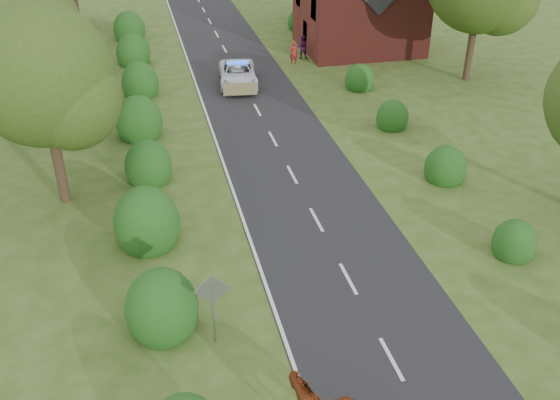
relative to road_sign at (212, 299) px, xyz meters
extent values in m
plane|color=#355318|center=(5.00, -2.00, -1.65)|extent=(120.00, 120.00, 0.00)
cube|color=black|center=(5.00, 13.00, -1.64)|extent=(6.00, 70.00, 0.02)
cube|color=white|center=(5.00, -2.00, -1.63)|extent=(0.12, 1.80, 0.01)
cube|color=white|center=(5.00, 2.00, -1.63)|extent=(0.12, 1.80, 0.01)
cube|color=white|center=(5.00, 6.00, -1.63)|extent=(0.12, 1.80, 0.01)
cube|color=white|center=(5.00, 10.00, -1.63)|extent=(0.12, 1.80, 0.01)
cube|color=white|center=(5.00, 14.00, -1.63)|extent=(0.12, 1.80, 0.01)
cube|color=white|center=(5.00, 18.00, -1.63)|extent=(0.12, 1.80, 0.01)
cube|color=white|center=(5.00, 22.00, -1.63)|extent=(0.12, 1.80, 0.01)
cube|color=white|center=(5.00, 26.00, -1.63)|extent=(0.12, 1.80, 0.01)
cube|color=white|center=(5.00, 30.00, -1.63)|extent=(0.12, 1.80, 0.01)
cube|color=white|center=(5.00, 34.00, -1.63)|extent=(0.12, 1.80, 0.01)
cube|color=white|center=(5.00, 38.00, -1.63)|extent=(0.12, 1.80, 0.01)
cube|color=white|center=(5.00, 42.00, -1.63)|extent=(0.12, 1.80, 0.01)
cube|color=white|center=(5.00, 46.00, -1.63)|extent=(0.12, 1.80, 0.01)
cube|color=white|center=(2.10, 13.00, -1.63)|extent=(0.12, 70.00, 0.01)
ellipsoid|color=#174919|center=(-1.50, 1.00, -0.91)|extent=(2.30, 2.41, 2.70)
ellipsoid|color=#174919|center=(-1.70, 6.00, -0.83)|extent=(2.50, 2.62, 3.00)
ellipsoid|color=#174919|center=(-1.40, 11.00, -0.97)|extent=(2.10, 2.20, 2.50)
ellipsoid|color=#174919|center=(-1.60, 16.00, -0.88)|extent=(2.40, 2.52, 2.80)
ellipsoid|color=#174919|center=(-1.30, 22.00, -0.94)|extent=(2.20, 2.31, 2.60)
ellipsoid|color=#174919|center=(-1.50, 28.00, -0.91)|extent=(2.30, 2.41, 2.70)
ellipsoid|color=#174919|center=(-1.60, 34.00, -0.88)|extent=(2.40, 2.52, 2.80)
ellipsoid|color=#174919|center=(11.40, 2.00, -1.13)|extent=(1.60, 1.68, 1.90)
ellipsoid|color=#174919|center=(11.60, 8.00, -1.08)|extent=(1.90, 2.00, 2.10)
ellipsoid|color=#174919|center=(11.50, 14.00, -1.10)|extent=(1.70, 1.78, 2.00)
ellipsoid|color=#174919|center=(11.80, 20.00, -1.10)|extent=(1.80, 1.89, 2.00)
ellipsoid|color=#174919|center=(11.60, 34.00, -1.10)|extent=(1.70, 1.78, 2.00)
cylinder|color=#332316|center=(-5.00, 10.00, 0.33)|extent=(0.44, 0.44, 3.96)
sphere|color=#284116|center=(-5.00, 10.00, 3.93)|extent=(5.60, 5.60, 5.60)
sphere|color=#4D6720|center=(-4.02, 9.44, 3.03)|extent=(3.92, 3.92, 3.92)
cylinder|color=#332316|center=(-6.50, 18.00, 0.22)|extent=(0.44, 0.44, 3.74)
sphere|color=#284116|center=(-6.50, 18.00, 3.62)|extent=(5.60, 5.60, 5.60)
sphere|color=#4D6720|center=(-5.52, 17.44, 2.77)|extent=(3.92, 3.92, 3.92)
cylinder|color=#332316|center=(-8.00, 28.00, 0.77)|extent=(0.44, 0.44, 4.84)
cylinder|color=#332316|center=(-5.50, 38.00, 0.44)|extent=(0.44, 0.44, 4.18)
cylinder|color=#332316|center=(19.00, 20.00, 0.55)|extent=(0.44, 0.44, 4.40)
cylinder|color=gray|center=(0.00, 0.00, -0.55)|extent=(0.08, 0.08, 2.20)
cube|color=gray|center=(0.00, 0.00, 0.35)|extent=(1.06, 0.04, 1.06)
cube|color=maroon|center=(14.50, 28.00, 1.10)|extent=(8.00, 7.00, 5.50)
imported|color=white|center=(4.68, 22.40, -0.98)|extent=(2.79, 5.08, 1.35)
cube|color=yellow|center=(4.39, 19.96, -1.05)|extent=(2.00, 0.30, 0.74)
cube|color=blue|center=(4.68, 22.40, -0.23)|extent=(1.36, 0.44, 0.14)
imported|color=maroon|center=(9.05, 25.52, -0.87)|extent=(0.58, 0.38, 1.58)
imported|color=#47164D|center=(9.94, 26.56, -0.83)|extent=(0.94, 0.81, 1.64)
camera|label=1|loc=(-1.37, -14.48, 11.87)|focal=40.00mm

